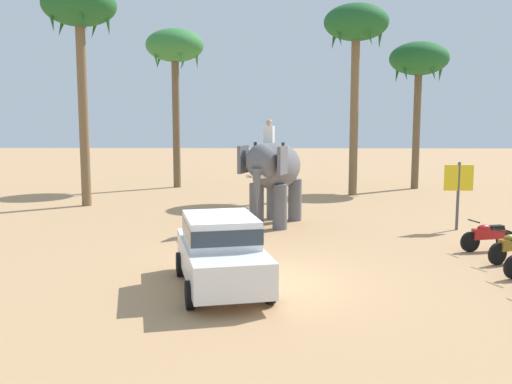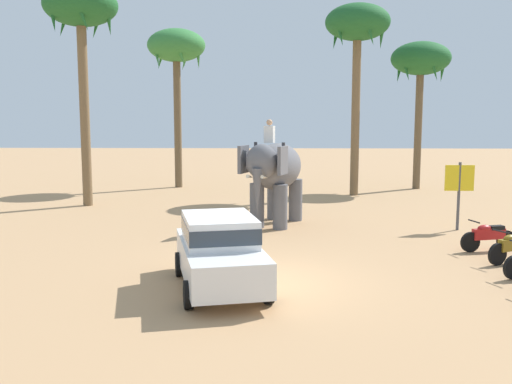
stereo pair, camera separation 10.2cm
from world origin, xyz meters
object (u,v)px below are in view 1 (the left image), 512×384
(palm_tree_left_of_road, at_px, (79,13))
(palm_tree_far_back, at_px, (356,29))
(signboard_yellow, at_px, (459,182))
(elephant_with_mahout, at_px, (274,171))
(palm_tree_behind_elephant, at_px, (419,63))
(motorcycle_end_of_row, at_px, (488,235))
(car_sedan_foreground, at_px, (221,249))
(palm_tree_near_hut, at_px, (175,50))

(palm_tree_left_of_road, height_order, palm_tree_far_back, palm_tree_left_of_road)
(signboard_yellow, bearing_deg, elephant_with_mahout, 173.08)
(elephant_with_mahout, height_order, palm_tree_far_back, palm_tree_far_back)
(signboard_yellow, bearing_deg, palm_tree_behind_elephant, 82.80)
(motorcycle_end_of_row, relative_size, palm_tree_far_back, 0.19)
(car_sedan_foreground, height_order, palm_tree_near_hut, palm_tree_near_hut)
(motorcycle_end_of_row, relative_size, palm_tree_behind_elephant, 0.22)
(palm_tree_behind_elephant, distance_m, palm_tree_left_of_road, 17.70)
(palm_tree_behind_elephant, bearing_deg, motorcycle_end_of_row, -96.13)
(palm_tree_near_hut, distance_m, signboard_yellow, 18.01)
(elephant_with_mahout, xyz_separation_m, signboard_yellow, (6.44, -0.78, -0.30))
(elephant_with_mahout, bearing_deg, signboard_yellow, -6.92)
(car_sedan_foreground, distance_m, motorcycle_end_of_row, 8.59)
(palm_tree_near_hut, bearing_deg, palm_tree_left_of_road, -113.38)
(palm_tree_far_back, height_order, signboard_yellow, palm_tree_far_back)
(car_sedan_foreground, bearing_deg, palm_tree_near_hut, 102.02)
(elephant_with_mahout, xyz_separation_m, motorcycle_end_of_row, (6.32, -3.99, -1.53))
(car_sedan_foreground, height_order, palm_tree_behind_elephant, palm_tree_behind_elephant)
(car_sedan_foreground, bearing_deg, palm_tree_far_back, 71.60)
(motorcycle_end_of_row, height_order, palm_tree_near_hut, palm_tree_near_hut)
(elephant_with_mahout, relative_size, motorcycle_end_of_row, 2.27)
(signboard_yellow, bearing_deg, car_sedan_foreground, -137.43)
(car_sedan_foreground, bearing_deg, signboard_yellow, 42.57)
(motorcycle_end_of_row, distance_m, palm_tree_near_hut, 20.64)
(palm_tree_near_hut, bearing_deg, car_sedan_foreground, -77.98)
(palm_tree_left_of_road, bearing_deg, car_sedan_foreground, -60.18)
(motorcycle_end_of_row, xyz_separation_m, palm_tree_left_of_road, (-14.73, 8.47, 7.95))
(car_sedan_foreground, xyz_separation_m, palm_tree_behind_elephant, (9.25, 18.98, 5.96))
(palm_tree_near_hut, relative_size, palm_tree_far_back, 0.93)
(elephant_with_mahout, distance_m, signboard_yellow, 6.50)
(elephant_with_mahout, bearing_deg, motorcycle_end_of_row, -32.22)
(palm_tree_left_of_road, xyz_separation_m, signboard_yellow, (14.85, -5.27, -6.72))
(palm_tree_left_of_road, bearing_deg, elephant_with_mahout, -28.08)
(car_sedan_foreground, height_order, elephant_with_mahout, elephant_with_mahout)
(car_sedan_foreground, distance_m, signboard_yellow, 10.55)
(car_sedan_foreground, distance_m, palm_tree_left_of_road, 16.12)
(palm_tree_behind_elephant, bearing_deg, palm_tree_near_hut, 178.61)
(elephant_with_mahout, bearing_deg, palm_tree_behind_elephant, 54.36)
(palm_tree_behind_elephant, distance_m, signboard_yellow, 13.04)
(motorcycle_end_of_row, xyz_separation_m, palm_tree_far_back, (-2.23, 12.31, 7.80))
(signboard_yellow, bearing_deg, palm_tree_near_hut, 134.23)
(car_sedan_foreground, relative_size, palm_tree_behind_elephant, 0.55)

